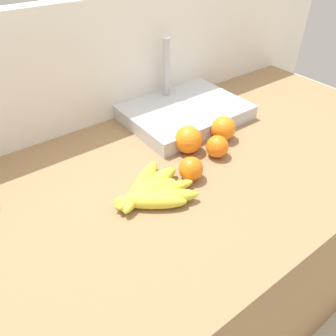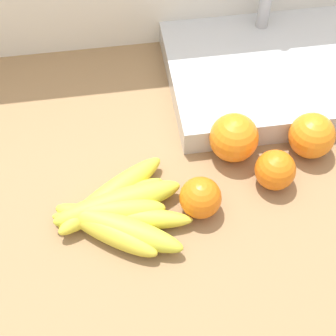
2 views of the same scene
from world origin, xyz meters
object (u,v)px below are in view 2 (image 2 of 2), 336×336
(banana_bunch, at_px, (115,212))
(orange_front, at_px, (275,169))
(orange_center, at_px, (200,198))
(orange_right, at_px, (234,138))
(sink_basin, at_px, (274,70))
(orange_back_right, at_px, (312,136))

(banana_bunch, relative_size, orange_front, 3.32)
(orange_front, xyz_separation_m, orange_center, (-0.13, -0.04, -0.00))
(orange_front, relative_size, orange_center, 1.00)
(orange_right, distance_m, sink_basin, 0.20)
(sink_basin, bearing_deg, orange_center, -125.60)
(orange_back_right, distance_m, sink_basin, 0.18)
(orange_front, xyz_separation_m, sink_basin, (0.06, 0.23, -0.01))
(banana_bunch, height_order, orange_right, orange_right)
(banana_bunch, distance_m, sink_basin, 0.41)
(orange_right, height_order, orange_back_right, orange_right)
(banana_bunch, bearing_deg, orange_center, -0.50)
(orange_front, bearing_deg, orange_right, 128.24)
(banana_bunch, distance_m, orange_back_right, 0.35)
(banana_bunch, bearing_deg, orange_right, 26.24)
(orange_right, relative_size, orange_center, 1.25)
(orange_right, relative_size, sink_basin, 0.21)
(orange_front, height_order, orange_center, same)
(orange_right, distance_m, orange_back_right, 0.13)
(orange_center, bearing_deg, orange_back_right, 23.86)
(banana_bunch, relative_size, sink_basin, 0.55)
(orange_center, bearing_deg, orange_front, 16.10)
(orange_center, bearing_deg, banana_bunch, 179.50)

